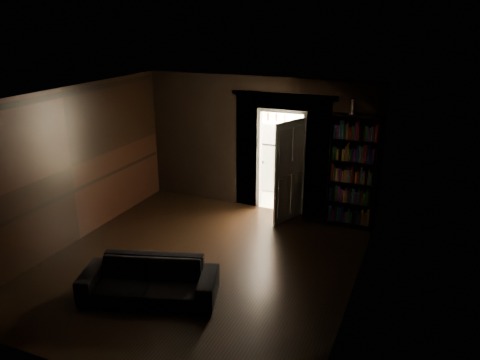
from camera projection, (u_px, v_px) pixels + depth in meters
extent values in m
plane|color=black|center=(199.00, 264.00, 7.81)|extent=(5.50, 5.50, 0.00)
cube|color=black|center=(207.00, 138.00, 10.23)|extent=(2.55, 0.10, 2.80)
cube|color=black|center=(341.00, 152.00, 9.16)|extent=(1.55, 0.10, 2.80)
cube|color=black|center=(283.00, 95.00, 9.26)|extent=(0.90, 0.10, 0.70)
cube|color=black|center=(71.00, 167.00, 8.26)|extent=(0.02, 5.50, 2.80)
cube|color=black|center=(358.00, 210.00, 6.44)|extent=(0.02, 5.50, 2.80)
cube|color=black|center=(75.00, 268.00, 4.96)|extent=(5.00, 0.02, 2.80)
cube|color=beige|center=(194.00, 97.00, 6.89)|extent=(5.00, 5.50, 0.02)
cube|color=white|center=(280.00, 163.00, 9.67)|extent=(1.04, 0.06, 2.17)
cube|color=beige|center=(291.00, 198.00, 10.82)|extent=(2.20, 1.80, 0.10)
cube|color=white|center=(304.00, 137.00, 11.15)|extent=(2.20, 0.10, 2.40)
cube|color=white|center=(250.00, 141.00, 10.79)|extent=(0.10, 1.60, 2.40)
cube|color=white|center=(340.00, 150.00, 10.02)|extent=(0.10, 1.60, 2.40)
cube|color=white|center=(296.00, 89.00, 9.99)|extent=(2.20, 1.80, 0.10)
cube|color=#D37172|center=(305.00, 94.00, 10.76)|extent=(2.00, 0.04, 0.26)
imported|color=black|center=(149.00, 274.00, 6.79)|extent=(2.13, 1.39, 0.76)
cube|color=black|center=(353.00, 172.00, 8.97)|extent=(0.95, 0.66, 2.20)
cube|color=white|center=(274.00, 154.00, 11.08)|extent=(0.82, 0.76, 1.65)
cube|color=white|center=(289.00, 172.00, 9.21)|extent=(0.36, 0.81, 2.05)
cube|color=white|center=(353.00, 107.00, 8.62)|extent=(0.11, 0.11, 0.29)
cube|color=black|center=(276.00, 116.00, 10.66)|extent=(0.58, 0.24, 0.24)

